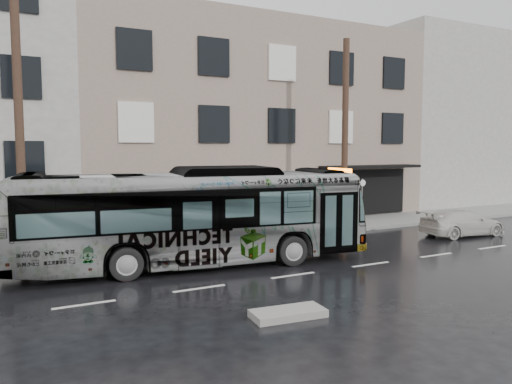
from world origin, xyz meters
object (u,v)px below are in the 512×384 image
at_px(utility_pole_front, 345,135).
at_px(white_sedan, 462,223).
at_px(bus, 192,217).
at_px(utility_pole_rear, 19,131).
at_px(sign_post, 362,203).

bearing_deg(utility_pole_front, white_sedan, -38.17).
relative_size(utility_pole_front, bus, 0.74).
distance_m(bus, white_sedan, 13.16).
distance_m(utility_pole_rear, white_sedan, 18.98).
xyz_separation_m(sign_post, bus, (-9.97, -3.02, 0.35)).
distance_m(utility_pole_rear, sign_post, 15.46).
bearing_deg(utility_pole_front, utility_pole_rear, 180.00).
height_order(utility_pole_front, white_sedan, utility_pole_front).
bearing_deg(utility_pole_rear, utility_pole_front, 0.00).
xyz_separation_m(utility_pole_rear, bus, (5.13, -3.02, -2.95)).
height_order(sign_post, white_sedan, sign_post).
relative_size(utility_pole_rear, bus, 0.74).
relative_size(utility_pole_front, white_sedan, 2.16).
height_order(utility_pole_front, utility_pole_rear, same).
relative_size(sign_post, bus, 0.20).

